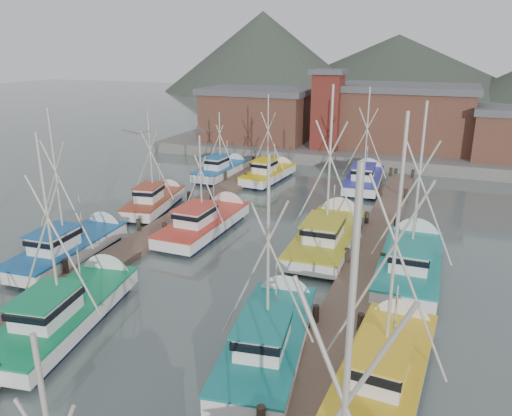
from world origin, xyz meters
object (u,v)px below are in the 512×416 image
(boat_4, at_px, (71,308))
(boat_12, at_px, (271,173))
(boat_8, at_px, (208,221))
(lookout_tower, at_px, (327,109))

(boat_4, distance_m, boat_12, 27.36)
(boat_8, xyz_separation_m, boat_12, (-0.49, 14.36, 0.00))
(lookout_tower, bearing_deg, boat_4, -94.05)
(lookout_tower, bearing_deg, boat_12, -103.38)
(lookout_tower, height_order, boat_4, lookout_tower)
(lookout_tower, xyz_separation_m, boat_8, (-2.15, -25.44, -4.87))
(boat_4, xyz_separation_m, boat_8, (0.57, 13.00, -0.01))
(lookout_tower, relative_size, boat_12, 0.98)
(boat_4, height_order, boat_8, boat_4)
(boat_8, relative_size, boat_12, 1.09)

